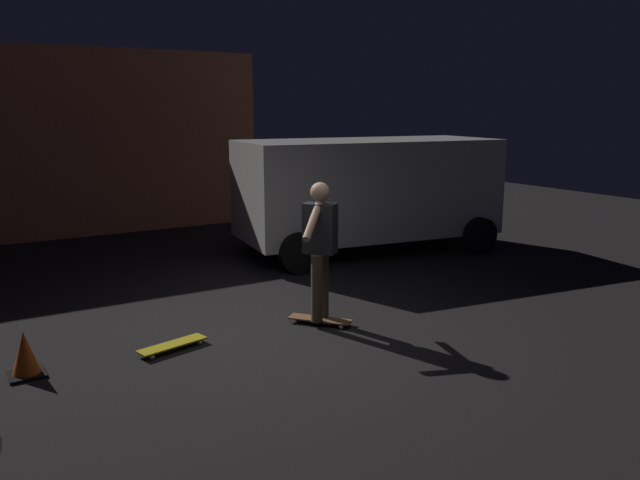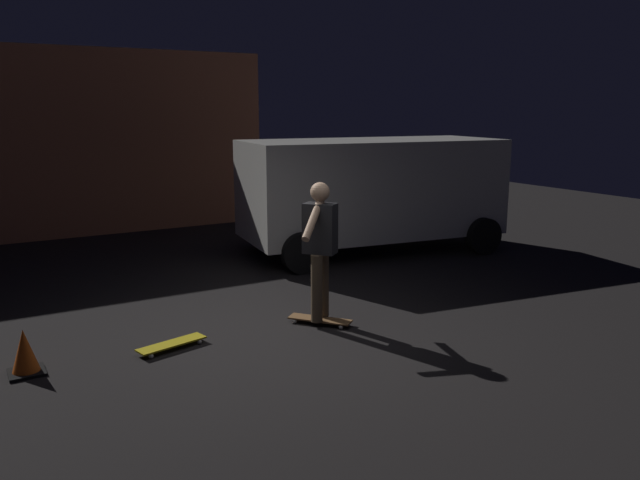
{
  "view_description": "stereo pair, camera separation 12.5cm",
  "coord_description": "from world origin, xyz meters",
  "px_view_note": "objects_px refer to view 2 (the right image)",
  "views": [
    {
      "loc": [
        -3.23,
        -6.1,
        2.59
      ],
      "look_at": [
        0.59,
        0.17,
        1.05
      ],
      "focal_mm": 35.49,
      "sensor_mm": 36.0,
      "label": 1
    },
    {
      "loc": [
        -3.12,
        -6.17,
        2.59
      ],
      "look_at": [
        0.59,
        0.17,
        1.05
      ],
      "focal_mm": 35.49,
      "sensor_mm": 36.0,
      "label": 2
    }
  ],
  "objects_px": {
    "parked_van": "(372,188)",
    "skateboard_ridden": "(320,320)",
    "traffic_cone": "(25,354)",
    "skater": "(320,241)",
    "skateboard_spare": "(172,344)"
  },
  "relations": [
    {
      "from": "skater",
      "to": "traffic_cone",
      "type": "xyz_separation_m",
      "value": [
        -3.26,
        0.21,
        -0.83
      ]
    },
    {
      "from": "skater",
      "to": "traffic_cone",
      "type": "height_order",
      "value": "skater"
    },
    {
      "from": "traffic_cone",
      "to": "parked_van",
      "type": "bearing_deg",
      "value": 24.49
    },
    {
      "from": "parked_van",
      "to": "traffic_cone",
      "type": "distance_m",
      "value": 6.78
    },
    {
      "from": "skateboard_spare",
      "to": "traffic_cone",
      "type": "bearing_deg",
      "value": 176.48
    },
    {
      "from": "skater",
      "to": "traffic_cone",
      "type": "distance_m",
      "value": 3.37
    },
    {
      "from": "parked_van",
      "to": "skater",
      "type": "relative_size",
      "value": 2.88
    },
    {
      "from": "parked_van",
      "to": "skater",
      "type": "distance_m",
      "value": 4.14
    },
    {
      "from": "traffic_cone",
      "to": "skateboard_ridden",
      "type": "bearing_deg",
      "value": -3.68
    },
    {
      "from": "skateboard_ridden",
      "to": "skateboard_spare",
      "type": "distance_m",
      "value": 1.82
    },
    {
      "from": "skateboard_ridden",
      "to": "traffic_cone",
      "type": "bearing_deg",
      "value": 176.32
    },
    {
      "from": "skateboard_ridden",
      "to": "traffic_cone",
      "type": "relative_size",
      "value": 1.59
    },
    {
      "from": "skateboard_ridden",
      "to": "traffic_cone",
      "type": "xyz_separation_m",
      "value": [
        -3.26,
        0.21,
        0.16
      ]
    },
    {
      "from": "parked_van",
      "to": "skateboard_ridden",
      "type": "height_order",
      "value": "parked_van"
    },
    {
      "from": "parked_van",
      "to": "skateboard_spare",
      "type": "relative_size",
      "value": 5.97
    }
  ]
}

